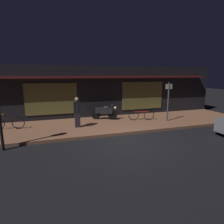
{
  "coord_description": "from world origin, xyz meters",
  "views": [
    {
      "loc": [
        -3.24,
        -7.62,
        3.05
      ],
      "look_at": [
        -0.0,
        2.4,
        0.95
      ],
      "focal_mm": 30.58,
      "sensor_mm": 36.0,
      "label": 1
    }
  ],
  "objects_px": {
    "motorcycle": "(105,112)",
    "person_photographer": "(77,112)",
    "bicycle_parked": "(141,115)",
    "bicycle_extra": "(8,123)",
    "sign_post": "(168,99)"
  },
  "relations": [
    {
      "from": "bicycle_parked",
      "to": "bicycle_extra",
      "type": "height_order",
      "value": "same"
    },
    {
      "from": "motorcycle",
      "to": "bicycle_parked",
      "type": "relative_size",
      "value": 0.98
    },
    {
      "from": "person_photographer",
      "to": "sign_post",
      "type": "height_order",
      "value": "sign_post"
    },
    {
      "from": "motorcycle",
      "to": "bicycle_extra",
      "type": "distance_m",
      "value": 5.54
    },
    {
      "from": "bicycle_parked",
      "to": "bicycle_extra",
      "type": "distance_m",
      "value": 7.69
    },
    {
      "from": "motorcycle",
      "to": "person_photographer",
      "type": "bearing_deg",
      "value": -145.61
    },
    {
      "from": "sign_post",
      "to": "bicycle_parked",
      "type": "bearing_deg",
      "value": 155.55
    },
    {
      "from": "bicycle_extra",
      "to": "person_photographer",
      "type": "distance_m",
      "value": 3.68
    },
    {
      "from": "motorcycle",
      "to": "bicycle_parked",
      "type": "xyz_separation_m",
      "value": [
        2.18,
        -0.91,
        -0.14
      ]
    },
    {
      "from": "motorcycle",
      "to": "person_photographer",
      "type": "height_order",
      "value": "person_photographer"
    },
    {
      "from": "bicycle_parked",
      "to": "person_photographer",
      "type": "relative_size",
      "value": 0.97
    },
    {
      "from": "bicycle_parked",
      "to": "person_photographer",
      "type": "distance_m",
      "value": 4.16
    },
    {
      "from": "motorcycle",
      "to": "bicycle_parked",
      "type": "height_order",
      "value": "motorcycle"
    },
    {
      "from": "motorcycle",
      "to": "bicycle_parked",
      "type": "bearing_deg",
      "value": -22.62
    },
    {
      "from": "motorcycle",
      "to": "person_photographer",
      "type": "relative_size",
      "value": 0.96
    }
  ]
}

